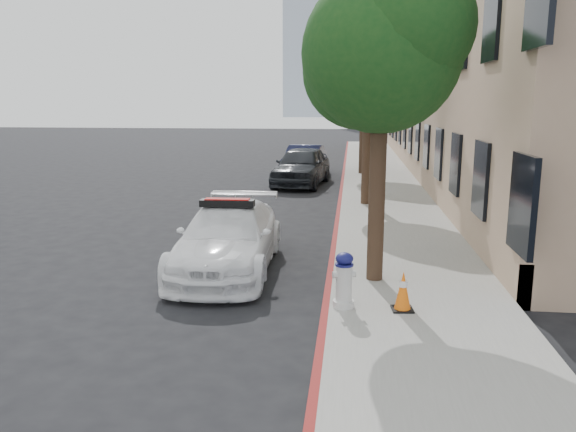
% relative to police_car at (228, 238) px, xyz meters
% --- Properties ---
extents(ground, '(120.00, 120.00, 0.00)m').
position_rel_police_car_xyz_m(ground, '(0.06, 1.24, -0.67)').
color(ground, black).
rests_on(ground, ground).
extents(sidewalk, '(3.20, 50.00, 0.15)m').
position_rel_police_car_xyz_m(sidewalk, '(3.66, 11.24, -0.60)').
color(sidewalk, gray).
rests_on(sidewalk, ground).
extents(curb_strip, '(0.12, 50.00, 0.15)m').
position_rel_police_car_xyz_m(curb_strip, '(2.12, 11.24, -0.60)').
color(curb_strip, maroon).
rests_on(curb_strip, ground).
extents(building, '(8.00, 36.00, 10.00)m').
position_rel_police_car_xyz_m(building, '(9.26, 16.24, 4.33)').
color(building, tan).
rests_on(building, ground).
extents(tower_right, '(14.00, 14.00, 44.00)m').
position_rel_police_car_xyz_m(tower_right, '(9.06, 136.24, 21.33)').
color(tower_right, '#9EA8B7').
rests_on(tower_right, ground).
extents(tree_near, '(2.92, 2.82, 5.62)m').
position_rel_police_car_xyz_m(tree_near, '(2.98, -0.77, 3.60)').
color(tree_near, black).
rests_on(tree_near, sidewalk).
extents(tree_mid, '(2.77, 2.64, 5.43)m').
position_rel_police_car_xyz_m(tree_mid, '(2.98, 7.23, 3.49)').
color(tree_mid, black).
rests_on(tree_mid, sidewalk).
extents(tree_far, '(3.10, 3.00, 5.81)m').
position_rel_police_car_xyz_m(tree_far, '(2.98, 15.23, 3.71)').
color(tree_far, black).
rests_on(tree_far, sidewalk).
extents(police_car, '(2.03, 4.68, 1.49)m').
position_rel_police_car_xyz_m(police_car, '(0.00, 0.00, 0.00)').
color(police_car, white).
rests_on(police_car, ground).
extents(parked_car_mid, '(2.43, 4.88, 1.60)m').
position_rel_police_car_xyz_m(parked_car_mid, '(0.42, 12.11, 0.12)').
color(parked_car_mid, black).
rests_on(parked_car_mid, ground).
extents(parked_car_far, '(1.90, 4.44, 1.42)m').
position_rel_police_car_xyz_m(parked_car_far, '(0.28, 15.00, 0.04)').
color(parked_car_far, '#151836').
rests_on(parked_car_far, ground).
extents(fire_hydrant, '(0.39, 0.35, 0.91)m').
position_rel_police_car_xyz_m(fire_hydrant, '(2.41, -2.30, -0.08)').
color(fire_hydrant, silver).
rests_on(fire_hydrant, sidewalk).
extents(traffic_cone, '(0.36, 0.36, 0.64)m').
position_rel_police_car_xyz_m(traffic_cone, '(3.34, -2.34, -0.21)').
color(traffic_cone, black).
rests_on(traffic_cone, sidewalk).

